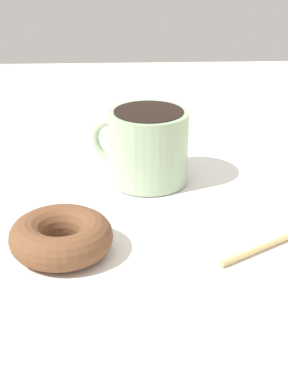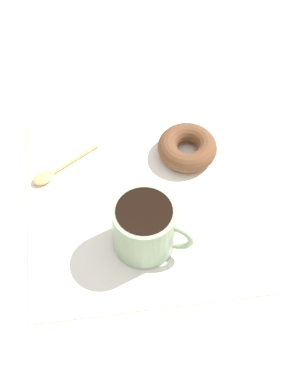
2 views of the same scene
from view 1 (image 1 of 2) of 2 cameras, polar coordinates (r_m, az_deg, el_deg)
The scene contains 4 objects.
ground_plane at distance 68.84cm, azimuth 0.60°, elevation -1.74°, with size 120.00×120.00×2.00cm, color beige.
napkin at distance 66.49cm, azimuth -0.00°, elevation -1.67°, with size 35.29×35.29×0.30cm, color white.
coffee_cup at distance 71.46cm, azimuth 0.64°, elevation 4.21°, with size 11.53×8.86×8.21cm.
donut at distance 58.70cm, azimuth -7.38°, elevation -3.96°, with size 9.52×9.52×3.15cm, color brown.
Camera 1 is at (3.22, 61.05, 30.65)cm, focal length 60.00 mm.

